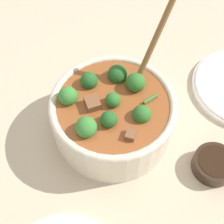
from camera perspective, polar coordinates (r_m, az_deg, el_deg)
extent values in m
plane|color=#C6B293|center=(0.73, 0.00, -3.15)|extent=(4.00, 4.00, 0.00)
cylinder|color=beige|center=(0.68, 0.00, -0.96)|extent=(0.27, 0.27, 0.10)
torus|color=beige|center=(0.64, 0.00, 1.53)|extent=(0.27, 0.27, 0.02)
cylinder|color=brown|center=(0.67, 0.00, -0.16)|extent=(0.24, 0.24, 0.07)
sphere|color=#2D6B28|center=(0.63, 0.31, 2.36)|extent=(0.03, 0.03, 0.03)
cylinder|color=#6B9956|center=(0.65, 0.30, 1.16)|extent=(0.01, 0.01, 0.01)
sphere|color=#235B23|center=(0.61, -0.75, -1.35)|extent=(0.03, 0.03, 0.03)
cylinder|color=#6B9956|center=(0.63, -0.73, -2.55)|extent=(0.01, 0.01, 0.02)
sphere|color=#235B23|center=(0.68, 0.84, 6.91)|extent=(0.04, 0.04, 0.04)
cylinder|color=#6B9956|center=(0.70, 0.81, 5.25)|extent=(0.02, 0.02, 0.02)
sphere|color=#387F33|center=(0.60, -4.91, -2.76)|extent=(0.04, 0.04, 0.04)
cylinder|color=#6B9956|center=(0.62, -4.71, -4.22)|extent=(0.01, 0.01, 0.02)
sphere|color=#235B23|center=(0.67, -4.36, 5.76)|extent=(0.04, 0.04, 0.04)
cylinder|color=#6B9956|center=(0.69, -4.21, 4.32)|extent=(0.01, 0.01, 0.02)
sphere|color=#2D6B28|center=(0.62, 5.30, -0.39)|extent=(0.04, 0.04, 0.04)
cylinder|color=#6B9956|center=(0.64, 5.12, -1.73)|extent=(0.01, 0.01, 0.02)
sphere|color=#2D6B28|center=(0.66, 4.18, 5.41)|extent=(0.04, 0.04, 0.04)
cylinder|color=#6B9956|center=(0.68, 4.03, 3.80)|extent=(0.01, 0.01, 0.02)
sphere|color=#387F33|center=(0.64, -8.22, 2.91)|extent=(0.04, 0.04, 0.04)
cylinder|color=#6B9956|center=(0.67, -7.92, 1.41)|extent=(0.01, 0.01, 0.02)
cube|color=brown|center=(0.60, 3.24, -4.24)|extent=(0.03, 0.02, 0.02)
cube|color=brown|center=(0.63, -3.73, 1.46)|extent=(0.04, 0.04, 0.02)
cylinder|color=#3D7533|center=(0.65, 6.88, 2.40)|extent=(0.03, 0.03, 0.01)
ellipsoid|color=brown|center=(0.68, 3.92, 4.71)|extent=(0.04, 0.03, 0.01)
cylinder|color=brown|center=(0.63, 7.79, 13.14)|extent=(0.10, 0.09, 0.21)
cylinder|color=black|center=(0.70, 18.00, -9.10)|extent=(0.09, 0.09, 0.03)
cylinder|color=black|center=(0.69, 18.26, -8.69)|extent=(0.07, 0.07, 0.01)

